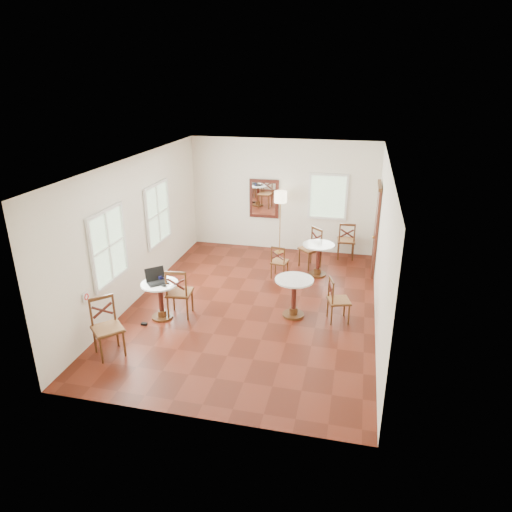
{
  "coord_description": "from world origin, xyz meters",
  "views": [
    {
      "loc": [
        1.99,
        -8.39,
        4.53
      ],
      "look_at": [
        0.0,
        0.3,
        1.0
      ],
      "focal_mm": 32.31,
      "sensor_mm": 36.0,
      "label": 1
    }
  ],
  "objects": [
    {
      "name": "cafe_table_mid",
      "position": [
        0.89,
        -0.25,
        0.5
      ],
      "size": [
        0.76,
        0.76,
        0.81
      ],
      "color": "#4E2B13",
      "rests_on": "ground"
    },
    {
      "name": "room_shell",
      "position": [
        -0.06,
        0.27,
        1.89
      ],
      "size": [
        5.02,
        7.02,
        3.01
      ],
      "color": "white",
      "rests_on": "ground"
    },
    {
      "name": "water_glass",
      "position": [
        -1.8,
        -0.81,
        0.81
      ],
      "size": [
        0.06,
        0.06,
        0.1
      ],
      "primitive_type": "cylinder",
      "color": "white",
      "rests_on": "cafe_table_near"
    },
    {
      "name": "ground",
      "position": [
        0.0,
        0.0,
        0.0
      ],
      "size": [
        7.0,
        7.0,
        0.0
      ],
      "primitive_type": "plane",
      "color": "#581C0F",
      "rests_on": "ground"
    },
    {
      "name": "floor_lamp",
      "position": [
        0.0,
        3.15,
        1.44
      ],
      "size": [
        0.33,
        0.33,
        1.7
      ],
      "color": "#BF8C3F",
      "rests_on": "ground"
    },
    {
      "name": "cafe_table_near",
      "position": [
        -1.64,
        -0.92,
        0.47
      ],
      "size": [
        0.72,
        0.72,
        0.76
      ],
      "color": "#4E2B13",
      "rests_on": "ground"
    },
    {
      "name": "chair_near_a",
      "position": [
        -1.32,
        -0.75,
        0.51
      ],
      "size": [
        0.52,
        0.52,
        1.03
      ],
      "rotation": [
        0.0,
        0.0,
        3.25
      ],
      "color": "#4E2B13",
      "rests_on": "ground"
    },
    {
      "name": "cafe_table_back",
      "position": [
        1.16,
        1.88,
        0.49
      ],
      "size": [
        0.75,
        0.75,
        0.79
      ],
      "color": "#4E2B13",
      "rests_on": "ground"
    },
    {
      "name": "chair_back_a",
      "position": [
        1.76,
        3.16,
        0.49
      ],
      "size": [
        0.49,
        0.49,
        0.99
      ],
      "rotation": [
        0.0,
        0.0,
        3.21
      ],
      "color": "#4E2B13",
      "rests_on": "ground"
    },
    {
      "name": "mouse",
      "position": [
        -1.5,
        -1.04,
        0.78
      ],
      "size": [
        0.12,
        0.09,
        0.04
      ],
      "primitive_type": "ellipsoid",
      "rotation": [
        0.0,
        0.0,
        -0.33
      ],
      "color": "black",
      "rests_on": "cafe_table_near"
    },
    {
      "name": "chair_back_b",
      "position": [
        0.94,
        2.36,
        0.5
      ],
      "size": [
        0.65,
        0.65,
        1.0
      ],
      "rotation": [
        0.0,
        0.0,
        -0.78
      ],
      "color": "#4E2B13",
      "rests_on": "ground"
    },
    {
      "name": "chair_near_b",
      "position": [
        -2.01,
        -2.3,
        0.52
      ],
      "size": [
        0.67,
        0.67,
        1.03
      ],
      "rotation": [
        0.0,
        0.0,
        0.8
      ],
      "color": "#4E2B13",
      "rests_on": "ground"
    },
    {
      "name": "laptop",
      "position": [
        -1.71,
        -0.89,
        0.83
      ],
      "size": [
        0.49,
        0.49,
        0.27
      ],
      "rotation": [
        0.0,
        0.0,
        0.75
      ],
      "color": "black",
      "rests_on": "cafe_table_near"
    },
    {
      "name": "chair_mid_a",
      "position": [
        0.28,
        1.54,
        0.4
      ],
      "size": [
        0.42,
        0.42,
        0.81
      ],
      "rotation": [
        0.0,
        0.0,
        3.0
      ],
      "color": "#4E2B13",
      "rests_on": "ground"
    },
    {
      "name": "chair_mid_b",
      "position": [
        1.75,
        -0.26,
        0.45
      ],
      "size": [
        0.52,
        0.52,
        0.9
      ],
      "rotation": [
        0.0,
        0.0,
        1.87
      ],
      "color": "#4E2B13",
      "rests_on": "ground"
    },
    {
      "name": "power_adapter",
      "position": [
        -1.87,
        -1.27,
        0.02
      ],
      "size": [
        0.11,
        0.07,
        0.04
      ],
      "primitive_type": "cube",
      "color": "black",
      "rests_on": "ground"
    },
    {
      "name": "navy_mug",
      "position": [
        -1.68,
        -0.79,
        0.81
      ],
      "size": [
        0.11,
        0.07,
        0.09
      ],
      "color": "black",
      "rests_on": "cafe_table_near"
    }
  ]
}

